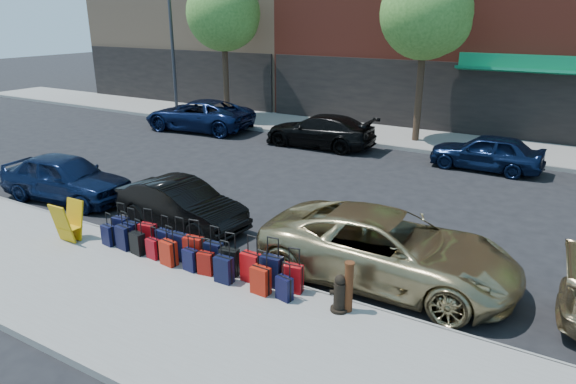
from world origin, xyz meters
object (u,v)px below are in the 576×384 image
Objects in this scene: car_far_2 at (486,152)px; car_near_1 at (181,205)px; fire_hydrant at (340,294)px; suitcase_front_5 at (194,251)px; bollard at (349,286)px; car_far_0 at (199,115)px; car_far_1 at (320,131)px; tree_center at (429,16)px; car_near_2 at (388,248)px; tree_left at (226,15)px; display_rack at (68,222)px; streetlight at (174,30)px; car_near_0 at (66,178)px.

car_near_1 is at bearing -30.49° from car_far_2.
car_near_1 is (-5.58, 1.85, 0.14)m from fire_hydrant.
suitcase_front_5 is 1.03× the size of bollard.
car_far_0 is (-13.18, 11.59, 0.26)m from fire_hydrant.
car_far_2 is (6.90, 0.04, -0.03)m from car_far_1.
car_near_2 is at bearing -75.76° from tree_center.
car_far_2 reaches higher than bollard.
car_far_0 is at bearing -88.70° from car_far_2.
tree_left is 7.28× the size of display_rack.
streetlight is 10.86m from car_far_1.
car_far_0 is (-6.04, 12.10, 0.12)m from display_rack.
fire_hydrant is 1.88m from car_near_2.
tree_center is at bearing 99.25° from car_far_0.
streetlight is at bearing 122.50° from suitcase_front_5.
car_far_1 is (9.90, -2.07, -3.95)m from streetlight.
fire_hydrant is 13.34m from car_far_1.
display_rack is 0.18× the size of car_near_2.
bollard is at bearing 4.61° from fire_hydrant.
car_near_0 is at bearing -119.09° from tree_center.
display_rack is (6.31, -14.94, -4.77)m from tree_left.
bollard is at bearing -77.86° from tree_center.
bollard is at bearing -0.48° from car_far_2.
car_far_0 reaches higher than car_far_1.
tree_left is at bearing 13.39° from streetlight.
car_far_1 is (3.58, 10.03, -0.02)m from car_near_0.
bollard is at bearing -105.03° from car_near_0.
car_near_0 is (6.32, -12.10, -3.93)m from streetlight.
tree_left is 20.32m from bollard.
tree_center is 7.12× the size of bollard.
tree_left is at bearing 45.88° from car_near_2.
car_near_1 is at bearing 55.19° from display_rack.
tree_left is 16.91m from display_rack.
tree_center is 9.58× the size of fire_hydrant.
streetlight is 7.84× the size of bollard.
suitcase_front_5 is 0.25× the size of car_near_0.
bollard is 0.26× the size of car_near_1.
tree_left is 0.91× the size of streetlight.
tree_center is at bearing 12.71° from car_near_2.
tree_left is at bearing -100.30° from car_far_2.
car_far_1 is at bearing -88.84° from car_far_2.
car_far_2 is (7.55, 12.21, 0.04)m from display_rack.
car_near_1 is 0.71× the size of car_far_0.
suitcase_front_5 is at bearing 33.42° from car_far_0.
car_far_1 reaches higher than car_far_2.
car_near_0 is (-2.93, 2.15, 0.09)m from display_rack.
car_near_1 is at bearing 3.76° from car_far_1.
car_near_0 is (-7.12, -12.80, -4.68)m from tree_center.
car_near_2 is (16.63, -11.89, -3.90)m from streetlight.
car_near_2 reaches higher than fire_hydrant.
car_far_2 is at bearing -52.52° from car_near_0.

